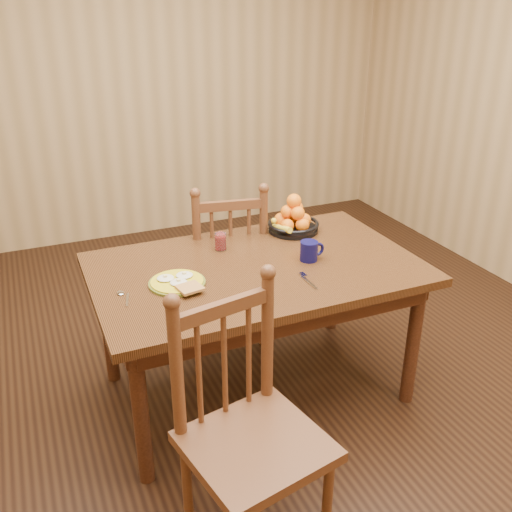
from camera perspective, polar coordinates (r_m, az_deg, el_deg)
name	(u,v)px	position (r m, az deg, el deg)	size (l,w,h in m)	color
room	(256,145)	(2.62, 0.00, 11.00)	(4.52, 5.02, 2.72)	black
dining_table	(256,280)	(2.86, 0.00, -2.46)	(1.60, 1.00, 0.75)	black
chair_far	(227,266)	(3.42, -2.95, -0.97)	(0.53, 0.51, 1.01)	#4A2616
chair_near	(249,434)	(2.18, -0.71, -17.38)	(0.56, 0.54, 1.05)	#4A2616
breakfast_plate	(178,282)	(2.66, -7.83, -2.60)	(0.26, 0.30, 0.04)	#59601E
fork	(307,280)	(2.68, 5.12, -2.37)	(0.03, 0.18, 0.00)	silver
spoon	(123,295)	(2.60, -13.18, -3.83)	(0.05, 0.16, 0.01)	silver
coffee_mug	(310,251)	(2.87, 5.40, 0.54)	(0.13, 0.09, 0.10)	#0A0936
juice_glass	(221,242)	(2.99, -3.57, 1.41)	(0.06, 0.06, 0.09)	silver
fruit_bowl	(293,220)	(3.21, 3.73, 3.57)	(0.29, 0.29, 0.22)	black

